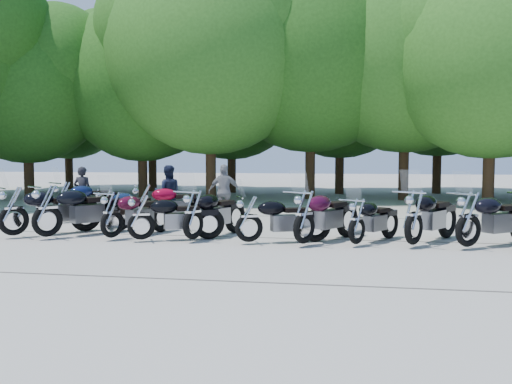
% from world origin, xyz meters
% --- Properties ---
extents(ground, '(90.00, 90.00, 0.00)m').
position_xyz_m(ground, '(0.00, 0.00, 0.00)').
color(ground, gray).
rests_on(ground, ground).
extents(tree_1, '(6.97, 6.97, 8.55)m').
position_xyz_m(tree_1, '(-12.04, 11.24, 5.06)').
color(tree_1, '#3A2614').
rests_on(tree_1, ground).
extents(tree_2, '(7.31, 7.31, 8.97)m').
position_xyz_m(tree_2, '(-7.25, 12.84, 5.31)').
color(tree_2, '#3A2614').
rests_on(tree_2, ground).
extents(tree_3, '(8.70, 8.70, 10.67)m').
position_xyz_m(tree_3, '(-3.57, 11.24, 6.32)').
color(tree_3, '#3A2614').
rests_on(tree_3, ground).
extents(tree_4, '(9.13, 9.13, 11.20)m').
position_xyz_m(tree_4, '(0.54, 13.09, 6.64)').
color(tree_4, '#3A2614').
rests_on(tree_4, ground).
extents(tree_5, '(9.04, 9.04, 11.10)m').
position_xyz_m(tree_5, '(4.61, 13.20, 6.57)').
color(tree_5, '#3A2614').
rests_on(tree_5, ground).
extents(tree_6, '(8.00, 8.00, 9.82)m').
position_xyz_m(tree_6, '(7.55, 10.82, 5.81)').
color(tree_6, '#3A2614').
rests_on(tree_6, ground).
extents(tree_9, '(7.59, 7.59, 9.32)m').
position_xyz_m(tree_9, '(-13.53, 17.59, 5.52)').
color(tree_9, '#3A2614').
rests_on(tree_9, ground).
extents(tree_10, '(7.78, 7.78, 9.55)m').
position_xyz_m(tree_10, '(-8.29, 16.97, 5.66)').
color(tree_10, '#3A2614').
rests_on(tree_10, ground).
extents(tree_11, '(7.56, 7.56, 9.28)m').
position_xyz_m(tree_11, '(-3.76, 16.43, 5.49)').
color(tree_11, '#3A2614').
rests_on(tree_11, ground).
extents(tree_12, '(7.88, 7.88, 9.67)m').
position_xyz_m(tree_12, '(1.80, 16.47, 5.72)').
color(tree_12, '#3A2614').
rests_on(tree_12, ground).
extents(tree_13, '(8.31, 8.31, 10.20)m').
position_xyz_m(tree_13, '(6.69, 17.47, 6.04)').
color(tree_13, '#3A2614').
rests_on(tree_13, ground).
extents(motorcycle_0, '(2.18, 2.39, 1.40)m').
position_xyz_m(motorcycle_0, '(-5.68, 0.45, 0.70)').
color(motorcycle_0, black).
rests_on(motorcycle_0, ground).
extents(motorcycle_1, '(2.17, 2.52, 1.45)m').
position_xyz_m(motorcycle_1, '(-4.79, 0.41, 0.73)').
color(motorcycle_1, black).
rests_on(motorcycle_1, ground).
extents(motorcycle_2, '(1.57, 2.35, 1.28)m').
position_xyz_m(motorcycle_2, '(-3.24, 0.54, 0.64)').
color(motorcycle_2, '#40081C').
rests_on(motorcycle_2, ground).
extents(motorcycle_3, '(2.25, 1.53, 1.23)m').
position_xyz_m(motorcycle_3, '(-2.46, 0.39, 0.62)').
color(motorcycle_3, black).
rests_on(motorcycle_3, ground).
extents(motorcycle_4, '(1.57, 2.48, 1.35)m').
position_xyz_m(motorcycle_4, '(-1.30, 0.60, 0.67)').
color(motorcycle_4, black).
rests_on(motorcycle_4, ground).
extents(motorcycle_5, '(2.26, 1.48, 1.23)m').
position_xyz_m(motorcycle_5, '(0.02, 0.47, 0.62)').
color(motorcycle_5, black).
rests_on(motorcycle_5, ground).
extents(motorcycle_6, '(1.92, 2.49, 1.39)m').
position_xyz_m(motorcycle_6, '(1.24, 0.39, 0.69)').
color(motorcycle_6, '#33071E').
rests_on(motorcycle_6, ground).
extents(motorcycle_7, '(1.65, 2.13, 1.19)m').
position_xyz_m(motorcycle_7, '(2.36, 0.58, 0.60)').
color(motorcycle_7, black).
rests_on(motorcycle_7, ground).
extents(motorcycle_8, '(1.96, 2.51, 1.41)m').
position_xyz_m(motorcycle_8, '(3.56, 0.63, 0.70)').
color(motorcycle_8, black).
rests_on(motorcycle_8, ground).
extents(motorcycle_9, '(2.40, 2.07, 1.39)m').
position_xyz_m(motorcycle_9, '(4.65, 0.56, 0.69)').
color(motorcycle_9, black).
rests_on(motorcycle_9, ground).
extents(motorcycle_11, '(1.98, 2.40, 1.36)m').
position_xyz_m(motorcycle_11, '(-6.01, 3.36, 0.68)').
color(motorcycle_11, '#0E173E').
rests_on(motorcycle_11, ground).
extents(motorcycle_12, '(2.10, 1.46, 1.15)m').
position_xyz_m(motorcycle_12, '(-4.56, 3.06, 0.58)').
color(motorcycle_12, '#0E1D3D').
rests_on(motorcycle_12, ground).
extents(motorcycle_13, '(2.45, 1.63, 1.34)m').
position_xyz_m(motorcycle_13, '(-3.42, 3.04, 0.67)').
color(motorcycle_13, maroon).
rests_on(motorcycle_13, ground).
extents(rider_0, '(0.59, 0.39, 1.62)m').
position_xyz_m(rider_0, '(-6.02, 4.55, 0.81)').
color(rider_0, black).
rests_on(rider_0, ground).
extents(rider_1, '(0.97, 0.86, 1.67)m').
position_xyz_m(rider_1, '(-3.23, 4.54, 0.83)').
color(rider_1, '#1A2037').
rests_on(rider_1, ground).
extents(rider_2, '(1.04, 0.57, 1.69)m').
position_xyz_m(rider_2, '(-1.57, 5.03, 0.85)').
color(rider_2, gray).
rests_on(rider_2, ground).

